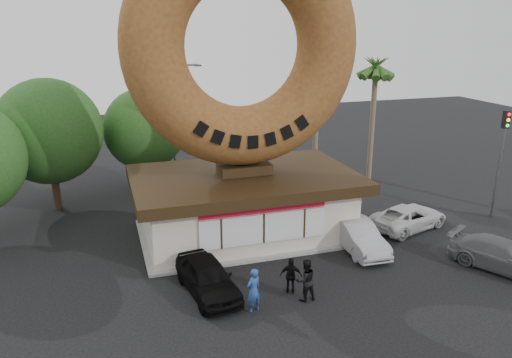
{
  "coord_description": "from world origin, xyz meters",
  "views": [
    {
      "loc": [
        -6.74,
        -17.01,
        10.56
      ],
      "look_at": [
        -0.03,
        4.0,
        3.61
      ],
      "focal_mm": 35.0,
      "sensor_mm": 36.0,
      "label": 1
    }
  ],
  "objects": [
    {
      "name": "donut_shop",
      "position": [
        0.0,
        5.98,
        1.77
      ],
      "size": [
        11.2,
        7.2,
        3.8
      ],
      "color": "beige",
      "rests_on": "ground"
    },
    {
      "name": "giant_donut",
      "position": [
        0.0,
        6.0,
        9.48
      ],
      "size": [
        11.35,
        2.89,
        11.35
      ],
      "primitive_type": "torus",
      "rotation": [
        1.57,
        0.0,
        0.0
      ],
      "color": "brown",
      "rests_on": "donut_shop"
    },
    {
      "name": "car_grey",
      "position": [
        9.82,
        -1.25,
        0.67
      ],
      "size": [
        3.92,
        4.98,
        1.35
      ],
      "primitive_type": "imported",
      "rotation": [
        0.0,
        0.0,
        0.51
      ],
      "color": "slate",
      "rests_on": "ground"
    },
    {
      "name": "person_right",
      "position": [
        0.11,
        -0.24,
        0.77
      ],
      "size": [
        0.98,
        0.69,
        1.54
      ],
      "primitive_type": "imported",
      "rotation": [
        0.0,
        0.0,
        2.76
      ],
      "color": "black",
      "rests_on": "ground"
    },
    {
      "name": "street_lamp",
      "position": [
        -1.86,
        16.0,
        4.48
      ],
      "size": [
        2.11,
        0.2,
        8.0
      ],
      "color": "#59595E",
      "rests_on": "ground"
    },
    {
      "name": "ground",
      "position": [
        0.0,
        0.0,
        0.0
      ],
      "size": [
        90.0,
        90.0,
        0.0
      ],
      "primitive_type": "plane",
      "color": "black",
      "rests_on": "ground"
    },
    {
      "name": "car_silver",
      "position": [
        4.66,
        2.59,
        0.71
      ],
      "size": [
        1.62,
        4.36,
        1.42
      ],
      "primitive_type": "imported",
      "rotation": [
        0.0,
        0.0,
        -0.03
      ],
      "color": "#9B9BA0",
      "rests_on": "ground"
    },
    {
      "name": "car_white",
      "position": [
        8.57,
        4.09,
        0.63
      ],
      "size": [
        4.96,
        3.3,
        1.26
      ],
      "primitive_type": "imported",
      "rotation": [
        0.0,
        0.0,
        1.86
      ],
      "color": "silver",
      "rests_on": "ground"
    },
    {
      "name": "palm_near",
      "position": [
        7.5,
        14.0,
        8.41
      ],
      "size": [
        2.6,
        2.6,
        9.75
      ],
      "color": "#726651",
      "rests_on": "ground"
    },
    {
      "name": "person_left",
      "position": [
        -1.75,
        -1.08,
        0.89
      ],
      "size": [
        0.76,
        0.65,
        1.78
      ],
      "primitive_type": "imported",
      "rotation": [
        0.0,
        0.0,
        3.55
      ],
      "color": "navy",
      "rests_on": "ground"
    },
    {
      "name": "car_black",
      "position": [
        -3.13,
        0.74,
        0.72
      ],
      "size": [
        2.3,
        4.44,
        1.44
      ],
      "primitive_type": "imported",
      "rotation": [
        0.0,
        0.0,
        0.14
      ],
      "color": "black",
      "rests_on": "ground"
    },
    {
      "name": "traffic_signal",
      "position": [
        14.0,
        3.99,
        3.87
      ],
      "size": [
        0.3,
        0.38,
        6.07
      ],
      "color": "#59595E",
      "rests_on": "ground"
    },
    {
      "name": "palm_far",
      "position": [
        11.0,
        12.5,
        7.48
      ],
      "size": [
        2.6,
        2.6,
        8.75
      ],
      "color": "#726651",
      "rests_on": "ground"
    },
    {
      "name": "person_center",
      "position": [
        0.44,
        -0.94,
        0.88
      ],
      "size": [
        0.92,
        0.75,
        1.76
      ],
      "primitive_type": "imported",
      "rotation": [
        0.0,
        0.0,
        3.24
      ],
      "color": "black",
      "rests_on": "ground"
    },
    {
      "name": "tree_west",
      "position": [
        -9.5,
        13.0,
        4.64
      ],
      "size": [
        6.0,
        6.0,
        7.65
      ],
      "color": "#473321",
      "rests_on": "ground"
    },
    {
      "name": "tree_mid",
      "position": [
        -4.0,
        15.0,
        4.02
      ],
      "size": [
        5.2,
        5.2,
        6.63
      ],
      "color": "#473321",
      "rests_on": "ground"
    }
  ]
}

